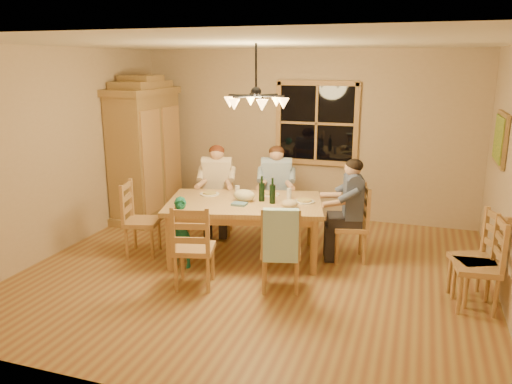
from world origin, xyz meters
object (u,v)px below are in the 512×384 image
(chair_near_right, at_px, (281,263))
(adult_woman, at_px, (217,178))
(dining_table, at_px, (245,209))
(adult_plaid_man, at_px, (276,179))
(child, at_px, (182,233))
(chair_near_left, at_px, (195,261))
(chair_spare_front, at_px, (473,274))
(wine_bottle_b, at_px, (272,191))
(chair_spare_back, at_px, (475,281))
(chair_end_right, at_px, (349,237))
(chair_end_left, at_px, (143,232))
(wine_bottle_a, at_px, (262,189))
(adult_slate_man, at_px, (351,197))
(chandelier, at_px, (256,100))
(armoire, at_px, (146,154))
(chair_far_left, at_px, (218,213))
(chair_far_right, at_px, (276,215))

(chair_near_right, xyz_separation_m, adult_woman, (-1.41, 1.55, 0.54))
(dining_table, height_order, chair_near_right, chair_near_right)
(adult_plaid_man, height_order, child, adult_plaid_man)
(chair_near_left, relative_size, chair_near_right, 1.00)
(chair_spare_front, bearing_deg, wine_bottle_b, 55.52)
(dining_table, bearing_deg, chair_spare_back, -12.10)
(dining_table, xyz_separation_m, chair_end_right, (1.32, 0.34, -0.36))
(chair_near_left, bearing_deg, dining_table, 62.10)
(adult_plaid_man, relative_size, wine_bottle_b, 2.65)
(dining_table, bearing_deg, chair_end_left, -165.53)
(chair_end_right, relative_size, wine_bottle_a, 3.00)
(chair_near_right, bearing_deg, adult_slate_man, 46.74)
(chair_near_left, relative_size, adult_woman, 1.13)
(chandelier, relative_size, armoire, 0.33)
(wine_bottle_b, distance_m, chair_spare_back, 2.53)
(chandelier, relative_size, chair_end_left, 0.78)
(adult_woman, distance_m, child, 1.39)
(chair_end_left, bearing_deg, chair_far_left, 136.74)
(chair_far_right, relative_size, chair_near_right, 1.00)
(chair_spare_back, bearing_deg, wine_bottle_b, 70.04)
(dining_table, xyz_separation_m, adult_woman, (-0.71, 0.77, 0.18))
(adult_woman, xyz_separation_m, child, (0.07, -1.34, -0.39))
(adult_plaid_man, bearing_deg, wine_bottle_a, 79.83)
(chandelier, xyz_separation_m, chair_end_left, (-1.61, 0.07, -1.77))
(armoire, relative_size, chair_far_left, 2.32)
(chair_far_right, height_order, child, chair_far_right)
(armoire, xyz_separation_m, chair_far_right, (2.27, -0.20, -0.75))
(chair_near_right, xyz_separation_m, wine_bottle_b, (-0.34, 0.80, 0.62))
(adult_woman, xyz_separation_m, wine_bottle_b, (1.07, -0.75, 0.08))
(chair_far_left, bearing_deg, wine_bottle_a, 128.28)
(wine_bottle_b, xyz_separation_m, child, (-1.00, -0.58, -0.47))
(adult_slate_man, relative_size, wine_bottle_b, 2.65)
(chair_end_left, relative_size, chair_spare_front, 1.00)
(chair_end_right, height_order, adult_plaid_man, adult_plaid_man)
(wine_bottle_b, relative_size, chair_spare_front, 0.33)
(chair_near_left, xyz_separation_m, wine_bottle_b, (0.61, 1.04, 0.62))
(chair_near_right, bearing_deg, wine_bottle_b, 98.57)
(chair_far_right, bearing_deg, chair_near_left, 64.80)
(adult_plaid_man, distance_m, adult_slate_man, 1.35)
(chair_near_right, relative_size, adult_woman, 1.13)
(chair_far_right, xyz_separation_m, chair_end_left, (-1.46, -1.33, 0.00))
(chair_far_right, distance_m, chair_end_left, 1.97)
(chair_far_right, height_order, chair_near_right, same)
(chair_far_left, relative_size, chair_far_right, 1.00)
(chair_end_left, bearing_deg, chair_end_right, 90.00)
(dining_table, distance_m, chair_near_left, 1.11)
(chair_far_right, height_order, chair_end_right, same)
(chair_end_left, xyz_separation_m, chair_end_right, (2.64, 0.68, 0.00))
(child, height_order, chair_spare_back, chair_spare_back)
(armoire, distance_m, chair_spare_back, 5.24)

